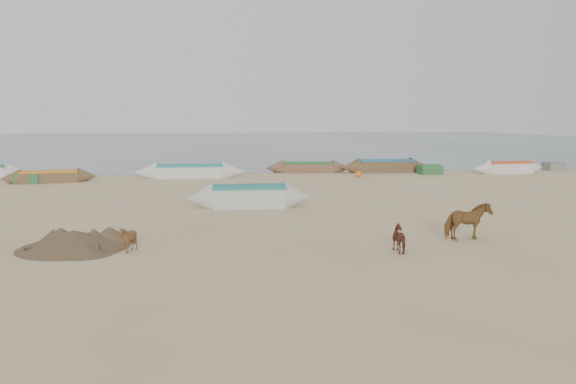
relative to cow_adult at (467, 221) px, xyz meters
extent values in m
plane|color=tan|center=(-4.96, 1.07, -0.61)|extent=(140.00, 140.00, 0.00)
plane|color=slate|center=(-4.96, 83.07, -0.60)|extent=(160.00, 160.00, 0.00)
imported|color=brown|center=(0.00, 0.00, 0.00)|extent=(1.48, 0.77, 1.21)
imported|color=brown|center=(-10.46, 0.00, -0.21)|extent=(0.94, 0.90, 0.80)
imported|color=brown|center=(-2.61, -1.18, -0.22)|extent=(0.94, 0.99, 0.78)
cone|color=brown|center=(-12.15, 0.87, -0.34)|extent=(3.38, 3.38, 0.53)
cube|color=#2C6237|center=(-18.52, 19.20, -0.31)|extent=(1.40, 1.20, 0.60)
sphere|color=orange|center=(2.06, 19.34, -0.39)|extent=(0.44, 0.44, 0.44)
cube|color=slate|center=(-9.05, 21.84, -0.33)|extent=(1.20, 1.10, 0.56)
cube|color=#2D6432|center=(7.63, 20.68, -0.29)|extent=(1.50, 1.20, 0.64)
cube|color=slate|center=(18.08, 22.03, -0.31)|extent=(1.30, 1.20, 0.60)
camera|label=1|loc=(-8.42, -16.41, 3.23)|focal=35.00mm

